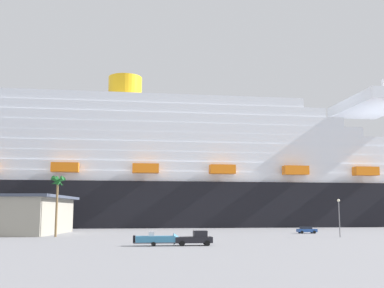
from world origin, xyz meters
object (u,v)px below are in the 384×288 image
at_px(pickup_truck, 195,238).
at_px(small_boat_on_trailer, 160,239).
at_px(parked_car_blue_suv, 307,230).
at_px(street_lamp, 339,212).
at_px(palm_tree, 57,186).
at_px(cruise_ship, 207,176).

bearing_deg(pickup_truck, small_boat_on_trailer, -178.14).
relative_size(pickup_truck, small_boat_on_trailer, 0.69).
distance_m(small_boat_on_trailer, parked_car_blue_suv, 50.21).
bearing_deg(pickup_truck, street_lamp, 33.16).
relative_size(pickup_truck, palm_tree, 0.46).
relative_size(cruise_ship, pickup_truck, 43.31).
height_order(cruise_ship, palm_tree, cruise_ship).
height_order(pickup_truck, parked_car_blue_suv, pickup_truck).
distance_m(small_boat_on_trailer, palm_tree, 34.43).
relative_size(palm_tree, parked_car_blue_suv, 2.72).
distance_m(pickup_truck, palm_tree, 37.68).
xyz_separation_m(cruise_ship, pickup_truck, (-12.29, -89.15, -16.16)).
xyz_separation_m(pickup_truck, street_lamp, (30.63, 20.02, 3.90)).
distance_m(small_boat_on_trailer, street_lamp, 41.39).
xyz_separation_m(small_boat_on_trailer, palm_tree, (-20.55, 26.06, 9.16)).
xyz_separation_m(street_lamp, parked_car_blue_suv, (-1.34, 16.22, -4.11)).
relative_size(street_lamp, parked_car_blue_suv, 1.67).
bearing_deg(cruise_ship, small_boat_on_trailer, -101.13).
relative_size(cruise_ship, parked_car_blue_suv, 54.21).
bearing_deg(pickup_truck, cruise_ship, 82.15).
bearing_deg(palm_tree, pickup_truck, -45.07).
bearing_deg(palm_tree, street_lamp, -5.94).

